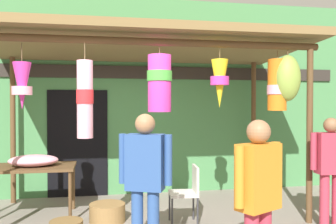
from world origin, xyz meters
TOP-DOWN VIEW (x-y plane):
  - shop_facade at (-0.01, 2.20)m, footprint 9.82×0.29m
  - market_stall_canopy at (0.44, 0.67)m, footprint 5.00×2.47m
  - display_table at (-1.45, 0.86)m, footprint 1.31×0.82m
  - flower_heap_on_table at (-1.39, 0.83)m, footprint 0.73×0.51m
  - folding_chair at (0.84, 0.14)m, footprint 0.43×0.43m
  - wicker_basket_by_table at (-0.31, 0.45)m, footprint 0.53×0.53m
  - customer_foreground at (2.75, -0.41)m, footprint 0.59×0.26m
  - shopper_by_bananas at (0.06, -1.07)m, footprint 0.55×0.36m
  - passerby_at_right at (0.97, -1.93)m, footprint 0.54×0.38m

SIDE VIEW (x-z plane):
  - wicker_basket_by_table at x=-0.31m, z-range 0.00..0.27m
  - folding_chair at x=0.84m, z-range 0.08..0.92m
  - display_table at x=-1.45m, z-range 0.32..1.11m
  - flower_heap_on_table at x=-1.39m, z-range 0.79..0.97m
  - customer_foreground at x=2.75m, z-range 0.13..1.68m
  - passerby_at_right at x=0.97m, z-range 0.14..1.73m
  - shopper_by_bananas at x=0.06m, z-range 0.14..1.77m
  - shop_facade at x=-0.01m, z-range 0.00..3.78m
  - market_stall_canopy at x=0.44m, z-range 1.09..3.91m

